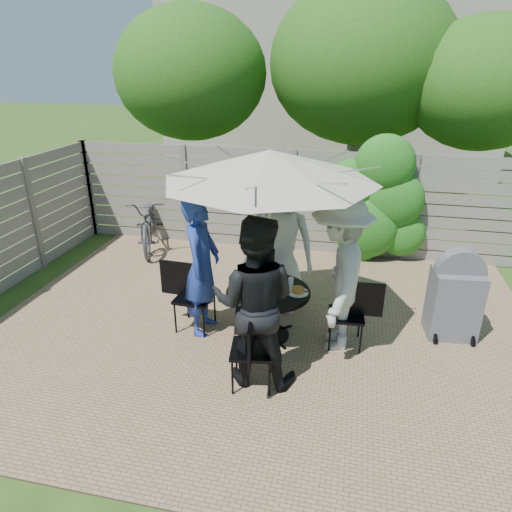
% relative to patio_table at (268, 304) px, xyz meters
% --- Properties ---
extents(backyard_envelope, '(60.00, 60.00, 5.00)m').
position_rel_patio_table_xyz_m(backyard_envelope, '(-0.04, 10.22, 2.14)').
color(backyard_envelope, '#2C4A17').
rests_on(backyard_envelope, ground).
extents(patio_table, '(1.03, 1.03, 0.66)m').
position_rel_patio_table_xyz_m(patio_table, '(0.00, 0.00, 0.00)').
color(patio_table, black).
rests_on(patio_table, ground).
extents(umbrella, '(2.46, 2.46, 2.35)m').
position_rel_patio_table_xyz_m(umbrella, '(0.00, -0.00, 1.72)').
color(umbrella, silver).
rests_on(umbrella, ground).
extents(chair_back, '(0.49, 0.69, 0.93)m').
position_rel_patio_table_xyz_m(chair_back, '(-0.01, 0.97, -0.18)').
color(chair_back, black).
rests_on(chair_back, ground).
extents(person_back, '(0.95, 0.63, 1.93)m').
position_rel_patio_table_xyz_m(person_back, '(-0.01, 0.83, 0.50)').
color(person_back, silver).
rests_on(person_back, ground).
extents(chair_left, '(0.68, 0.47, 0.93)m').
position_rel_patio_table_xyz_m(chair_left, '(-0.97, -0.01, -0.18)').
color(chair_left, black).
rests_on(chair_left, ground).
extents(person_left, '(0.44, 0.66, 1.80)m').
position_rel_patio_table_xyz_m(person_left, '(-0.83, -0.01, 0.44)').
color(person_left, navy).
rests_on(person_left, ground).
extents(chair_front, '(0.50, 0.69, 0.92)m').
position_rel_patio_table_xyz_m(chair_front, '(0.02, -0.97, -0.19)').
color(chair_front, black).
rests_on(chair_front, ground).
extents(person_front, '(0.93, 0.73, 1.88)m').
position_rel_patio_table_xyz_m(person_front, '(0.01, -0.83, 0.48)').
color(person_front, black).
rests_on(person_front, ground).
extents(chair_right, '(0.64, 0.44, 0.87)m').
position_rel_patio_table_xyz_m(chair_right, '(0.96, 0.02, -0.20)').
color(chair_right, black).
rests_on(chair_right, ground).
extents(person_right, '(0.72, 1.24, 1.90)m').
position_rel_patio_table_xyz_m(person_right, '(0.83, 0.01, 0.49)').
color(person_right, '#B9BAB5').
rests_on(person_right, ground).
extents(plate_back, '(0.26, 0.26, 0.06)m').
position_rel_patio_table_xyz_m(plate_back, '(-0.01, 0.36, 0.22)').
color(plate_back, white).
rests_on(plate_back, patio_table).
extents(plate_left, '(0.26, 0.26, 0.06)m').
position_rel_patio_table_xyz_m(plate_left, '(-0.36, -0.01, 0.22)').
color(plate_left, white).
rests_on(plate_left, patio_table).
extents(plate_front, '(0.26, 0.26, 0.06)m').
position_rel_patio_table_xyz_m(plate_front, '(0.01, -0.36, 0.22)').
color(plate_front, white).
rests_on(plate_front, patio_table).
extents(plate_right, '(0.26, 0.26, 0.06)m').
position_rel_patio_table_xyz_m(plate_right, '(0.36, 0.01, 0.22)').
color(plate_right, white).
rests_on(plate_right, patio_table).
extents(glass_back, '(0.07, 0.07, 0.14)m').
position_rel_patio_table_xyz_m(glass_back, '(-0.11, 0.26, 0.27)').
color(glass_back, silver).
rests_on(glass_back, patio_table).
extents(glass_front, '(0.07, 0.07, 0.14)m').
position_rel_patio_table_xyz_m(glass_front, '(0.11, -0.26, 0.27)').
color(glass_front, silver).
rests_on(glass_front, patio_table).
extents(glass_right, '(0.07, 0.07, 0.14)m').
position_rel_patio_table_xyz_m(glass_right, '(0.26, 0.11, 0.27)').
color(glass_right, silver).
rests_on(glass_right, patio_table).
extents(syrup_jug, '(0.09, 0.09, 0.16)m').
position_rel_patio_table_xyz_m(syrup_jug, '(-0.06, 0.05, 0.28)').
color(syrup_jug, '#59280C').
rests_on(syrup_jug, patio_table).
extents(coffee_cup, '(0.08, 0.08, 0.12)m').
position_rel_patio_table_xyz_m(coffee_cup, '(0.10, 0.22, 0.26)').
color(coffee_cup, '#C6B293').
rests_on(coffee_cup, patio_table).
extents(bicycle, '(1.26, 2.00, 0.99)m').
position_rel_patio_table_xyz_m(bicycle, '(-2.72, 2.53, 0.03)').
color(bicycle, '#333338').
rests_on(bicycle, ground).
extents(bbq_grill, '(0.62, 0.50, 1.18)m').
position_rel_patio_table_xyz_m(bbq_grill, '(2.24, 0.53, 0.07)').
color(bbq_grill, slate).
rests_on(bbq_grill, ground).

